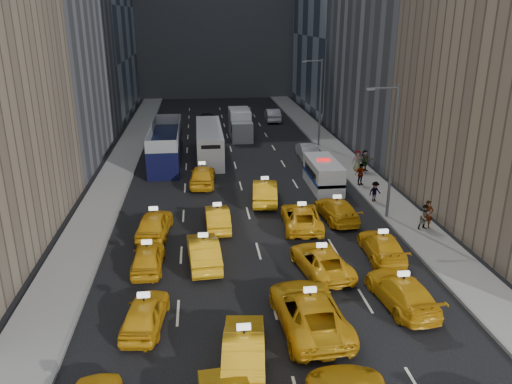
{
  "coord_description": "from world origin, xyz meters",
  "views": [
    {
      "loc": [
        -3.19,
        -18.27,
        13.02
      ],
      "look_at": [
        0.41,
        12.73,
        2.0
      ],
      "focal_mm": 35.0,
      "sensor_mm": 36.0,
      "label": 1
    }
  ],
  "objects_px": {
    "box_truck": "(240,124)",
    "pedestrian_0": "(428,214)",
    "nypd_van": "(323,175)",
    "double_decker": "(166,144)",
    "city_bus": "(209,142)"
  },
  "relations": [
    {
      "from": "nypd_van",
      "to": "pedestrian_0",
      "type": "distance_m",
      "value": 10.15
    },
    {
      "from": "nypd_van",
      "to": "city_bus",
      "type": "height_order",
      "value": "city_bus"
    },
    {
      "from": "box_truck",
      "to": "pedestrian_0",
      "type": "distance_m",
      "value": 29.05
    },
    {
      "from": "double_decker",
      "to": "city_bus",
      "type": "xyz_separation_m",
      "value": [
        4.08,
        1.37,
        -0.23
      ]
    },
    {
      "from": "city_bus",
      "to": "pedestrian_0",
      "type": "distance_m",
      "value": 23.56
    },
    {
      "from": "city_bus",
      "to": "box_truck",
      "type": "xyz_separation_m",
      "value": [
        3.7,
        7.99,
        0.03
      ]
    },
    {
      "from": "city_bus",
      "to": "pedestrian_0",
      "type": "bearing_deg",
      "value": -51.56
    },
    {
      "from": "box_truck",
      "to": "pedestrian_0",
      "type": "height_order",
      "value": "box_truck"
    },
    {
      "from": "nypd_van",
      "to": "city_bus",
      "type": "relative_size",
      "value": 0.5
    },
    {
      "from": "double_decker",
      "to": "pedestrian_0",
      "type": "xyz_separation_m",
      "value": [
        17.46,
        -18.02,
        -0.63
      ]
    },
    {
      "from": "nypd_van",
      "to": "double_decker",
      "type": "xyz_separation_m",
      "value": [
        -12.86,
        8.97,
        0.61
      ]
    },
    {
      "from": "nypd_van",
      "to": "city_bus",
      "type": "xyz_separation_m",
      "value": [
        -8.78,
        10.34,
        0.38
      ]
    },
    {
      "from": "double_decker",
      "to": "nypd_van",
      "type": "bearing_deg",
      "value": -35.19
    },
    {
      "from": "box_truck",
      "to": "nypd_van",
      "type": "bearing_deg",
      "value": -80.69
    },
    {
      "from": "double_decker",
      "to": "city_bus",
      "type": "height_order",
      "value": "double_decker"
    }
  ]
}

